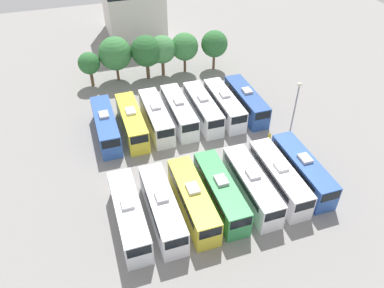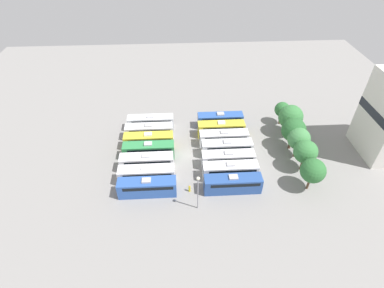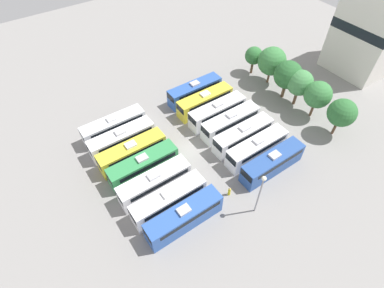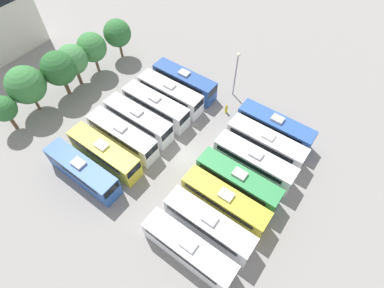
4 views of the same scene
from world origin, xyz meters
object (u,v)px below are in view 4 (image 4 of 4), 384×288
Objects in this scene: bus_0 at (189,249)px; worker_person at (226,109)px; tree_1 at (26,85)px; tree_2 at (59,68)px; bus_9 at (122,135)px; bus_4 at (254,161)px; bus_8 at (104,153)px; bus_12 at (170,94)px; tree_4 at (92,47)px; bus_7 at (82,170)px; bus_5 at (266,143)px; tree_5 at (117,33)px; bus_3 at (238,181)px; tree_0 at (3,109)px; bus_13 at (184,81)px; bus_11 at (156,106)px; tree_3 at (72,60)px; bus_6 at (275,127)px; bus_1 at (209,224)px; bus_10 at (138,120)px; light_pole at (237,67)px; bus_2 at (225,201)px.

bus_0 reaches higher than worker_person.
tree_1 is 1.00× the size of tree_2.
tree_2 is at bearing 81.51° from bus_9.
bus_4 is 18.99m from bus_8.
tree_4 reaches higher than bus_12.
bus_5 is at bearing -43.56° from bus_7.
tree_1 is 1.09× the size of tree_5.
tree_4 is at bearing 79.67° from bus_3.
tree_0 is at bearing 177.04° from tree_2.
bus_13 is (10.30, 15.81, 0.00)m from bus_3.
bus_11 is at bearing 101.92° from bus_5.
bus_3 is 1.00× the size of bus_9.
bus_4 is 32.76m from tree_1.
tree_4 is (-1.49, 30.35, 2.80)m from bus_5.
bus_9 is at bearing -0.97° from bus_7.
bus_12 is 15.61m from tree_3.
bus_6 is 1.51× the size of tree_3.
bus_1 is 1.00× the size of bus_5.
bus_5 is 18.99m from bus_9.
tree_4 is (5.32, 14.11, 2.80)m from bus_10.
bus_6 is at bearing -42.97° from bus_8.
bus_0 is at bearing -141.90° from bus_13.
tree_0 is (-3.70, 14.65, 2.13)m from bus_8.
bus_11 is 1.51× the size of tree_3.
tree_0 is (-7.10, 14.52, 2.13)m from bus_9.
bus_8 is at bearing -92.25° from tree_1.
bus_7 is (-9.99, 16.15, 0.00)m from bus_3.
bus_4 and bus_12 have the same top height.
bus_12 is 16.53m from tree_2.
bus_0 and bus_3 have the same top height.
light_pole is at bearing -43.37° from bus_12.
bus_13 is (3.28, 15.84, 0.00)m from bus_5.
bus_9 reaches higher than worker_person.
bus_3 is 1.00× the size of bus_13.
tree_4 is at bearing 63.00° from bus_0.
tree_3 is at bearing 120.82° from bus_13.
tree_3 is (4.84, 30.47, 2.86)m from bus_2.
bus_13 is (10.09, -0.40, 0.00)m from bus_10.
bus_10 is (-6.81, 16.24, 0.00)m from bus_5.
bus_5 is 1.54× the size of tree_5.
bus_10 is at bearing 78.28° from bus_2.
bus_1 is 1.42× the size of tree_1.
bus_1 is 16.78m from bus_6.
bus_3 is at bearing 179.77° from bus_5.
bus_8 is 1.51× the size of tree_3.
tree_2 is at bearing 73.49° from bus_0.
light_pole reaches higher than tree_2.
bus_9 is 1.51× the size of tree_3.
bus_0 is 1.54× the size of tree_5.
bus_3 is 1.00× the size of bus_4.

